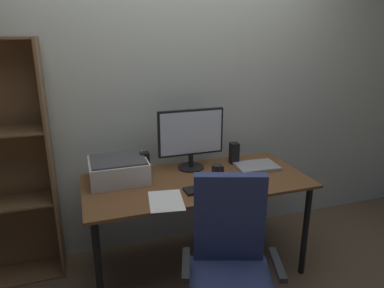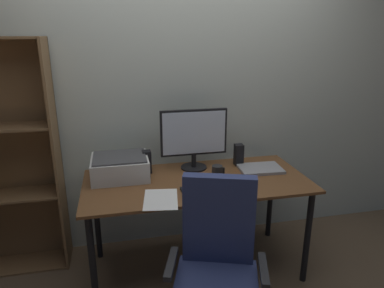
{
  "view_description": "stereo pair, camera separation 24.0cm",
  "coord_description": "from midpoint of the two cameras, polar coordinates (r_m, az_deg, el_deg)",
  "views": [
    {
      "loc": [
        -0.76,
        -2.16,
        1.74
      ],
      "look_at": [
        -0.03,
        0.02,
        1.0
      ],
      "focal_mm": 32.51,
      "sensor_mm": 36.0,
      "label": 1
    },
    {
      "loc": [
        -0.53,
        -2.22,
        1.74
      ],
      "look_at": [
        -0.03,
        0.02,
        1.0
      ],
      "focal_mm": 32.51,
      "sensor_mm": 36.0,
      "label": 2
    }
  ],
  "objects": [
    {
      "name": "ground_plane",
      "position": [
        2.87,
        -1.79,
        -19.6
      ],
      "size": [
        12.0,
        12.0,
        0.0
      ],
      "primitive_type": "plane",
      "color": "brown"
    },
    {
      "name": "speaker_left",
      "position": [
        2.59,
        -10.4,
        -3.2
      ],
      "size": [
        0.06,
        0.07,
        0.17
      ],
      "primitive_type": "cube",
      "color": "black",
      "rests_on": "desk"
    },
    {
      "name": "keyboard",
      "position": [
        2.33,
        -0.63,
        -7.36
      ],
      "size": [
        0.29,
        0.12,
        0.02
      ],
      "primitive_type": "cube",
      "rotation": [
        0.0,
        0.0,
        0.05
      ],
      "color": "black",
      "rests_on": "desk"
    },
    {
      "name": "paper_sheet",
      "position": [
        2.21,
        -7.44,
        -9.26
      ],
      "size": [
        0.25,
        0.32,
        0.0
      ],
      "primitive_type": "cube",
      "rotation": [
        0.0,
        0.0,
        -0.15
      ],
      "color": "white",
      "rests_on": "desk"
    },
    {
      "name": "laptop",
      "position": [
        2.73,
        8.05,
        -3.66
      ],
      "size": [
        0.33,
        0.25,
        0.02
      ],
      "primitive_type": "cube",
      "rotation": [
        0.0,
        0.0,
        -0.06
      ],
      "color": "#99999E",
      "rests_on": "desk"
    },
    {
      "name": "monitor",
      "position": [
        2.61,
        -2.81,
        1.34
      ],
      "size": [
        0.51,
        0.2,
        0.46
      ],
      "color": "black",
      "rests_on": "desk"
    },
    {
      "name": "coffee_mug",
      "position": [
        2.5,
        1.37,
        -4.55
      ],
      "size": [
        0.09,
        0.08,
        0.1
      ],
      "color": "black",
      "rests_on": "desk"
    },
    {
      "name": "mouse",
      "position": [
        2.42,
        4.11,
        -6.24
      ],
      "size": [
        0.08,
        0.11,
        0.03
      ],
      "primitive_type": "cube",
      "rotation": [
        0.0,
        0.0,
        -0.26
      ],
      "color": "black",
      "rests_on": "desk"
    },
    {
      "name": "printer",
      "position": [
        2.53,
        -14.66,
        -4.14
      ],
      "size": [
        0.4,
        0.34,
        0.16
      ],
      "color": "silver",
      "rests_on": "desk"
    },
    {
      "name": "desk",
      "position": [
        2.52,
        -1.93,
        -7.61
      ],
      "size": [
        1.59,
        0.74,
        0.74
      ],
      "color": "brown",
      "rests_on": "ground"
    },
    {
      "name": "office_chair",
      "position": [
        2.04,
        2.67,
        -21.0
      ],
      "size": [
        0.58,
        0.57,
        1.01
      ],
      "rotation": [
        0.0,
        0.0,
        -0.32
      ],
      "color": "#232326",
      "rests_on": "ground"
    },
    {
      "name": "back_wall",
      "position": [
        2.84,
        -5.22,
        8.76
      ],
      "size": [
        6.4,
        0.1,
        2.6
      ],
      "primitive_type": "cube",
      "color": "beige",
      "rests_on": "ground"
    },
    {
      "name": "speaker_right",
      "position": [
        2.77,
        4.48,
        -1.56
      ],
      "size": [
        0.06,
        0.07,
        0.17
      ],
      "primitive_type": "cube",
      "color": "black",
      "rests_on": "desk"
    }
  ]
}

